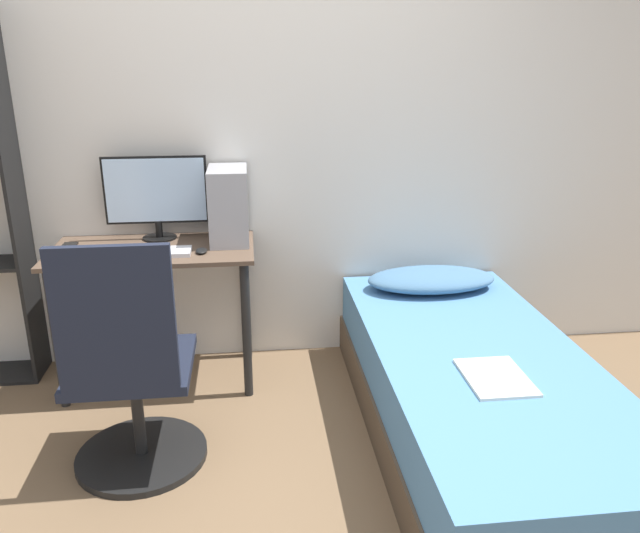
{
  "coord_description": "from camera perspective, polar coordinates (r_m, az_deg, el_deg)",
  "views": [
    {
      "loc": [
        -0.02,
        -1.78,
        1.65
      ],
      "look_at": [
        0.29,
        0.84,
        0.75
      ],
      "focal_mm": 35.0,
      "sensor_mm": 36.0,
      "label": 1
    }
  ],
  "objects": [
    {
      "name": "desk",
      "position": [
        3.27,
        -14.87,
        -0.48
      ],
      "size": [
        1.0,
        0.54,
        0.73
      ],
      "color": "brown",
      "rests_on": "ground_plane"
    },
    {
      "name": "keyboard",
      "position": [
        3.12,
        -14.98,
        1.25
      ],
      "size": [
        0.36,
        0.14,
        0.02
      ],
      "color": "silver",
      "rests_on": "desk"
    },
    {
      "name": "phone",
      "position": [
        3.37,
        -22.05,
        1.69
      ],
      "size": [
        0.07,
        0.14,
        0.01
      ],
      "color": "black",
      "rests_on": "desk"
    },
    {
      "name": "office_chair",
      "position": [
        2.66,
        -16.87,
        -10.44
      ],
      "size": [
        0.55,
        0.55,
        1.02
      ],
      "color": "black",
      "rests_on": "ground_plane"
    },
    {
      "name": "pc_tower",
      "position": [
        3.23,
        -8.35,
        5.58
      ],
      "size": [
        0.19,
        0.33,
        0.38
      ],
      "color": "#99999E",
      "rests_on": "desk"
    },
    {
      "name": "magazine",
      "position": [
        2.57,
        15.76,
        -9.73
      ],
      "size": [
        0.24,
        0.32,
        0.01
      ],
      "color": "silver",
      "rests_on": "bed"
    },
    {
      "name": "mouse",
      "position": [
        3.09,
        -10.79,
        1.42
      ],
      "size": [
        0.06,
        0.09,
        0.02
      ],
      "color": "black",
      "rests_on": "desk"
    },
    {
      "name": "bed",
      "position": [
        2.88,
        14.11,
        -11.59
      ],
      "size": [
        0.91,
        2.04,
        0.45
      ],
      "color": "#4C3D2D",
      "rests_on": "ground_plane"
    },
    {
      "name": "pillow",
      "position": [
        3.41,
        10.13,
        -1.17
      ],
      "size": [
        0.69,
        0.36,
        0.11
      ],
      "color": "teal",
      "rests_on": "bed"
    },
    {
      "name": "monitor",
      "position": [
        3.33,
        -14.76,
        6.43
      ],
      "size": [
        0.53,
        0.18,
        0.43
      ],
      "color": "black",
      "rests_on": "desk"
    },
    {
      "name": "wall_back",
      "position": [
        3.38,
        -6.39,
        11.87
      ],
      "size": [
        8.0,
        0.05,
        2.5
      ],
      "color": "silver",
      "rests_on": "ground_plane"
    }
  ]
}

